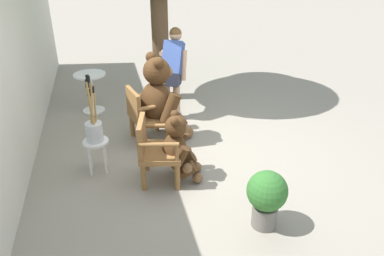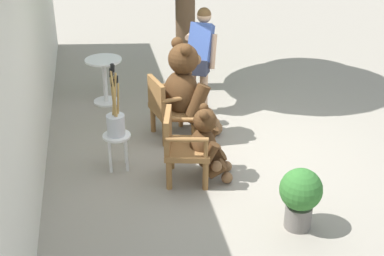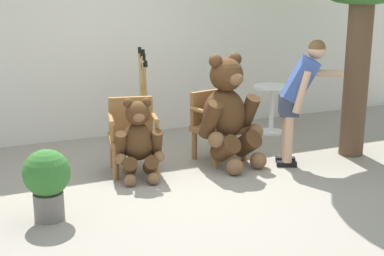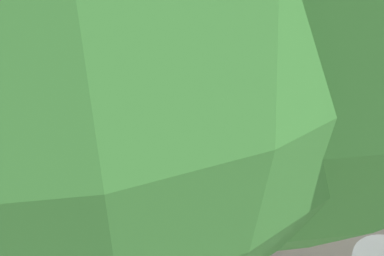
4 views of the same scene
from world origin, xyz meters
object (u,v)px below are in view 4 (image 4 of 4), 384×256
(teddy_bear_large, at_px, (230,160))
(person_visitor, at_px, (195,194))
(potted_plant, at_px, (164,80))
(brush_bucket, at_px, (314,120))
(wooden_chair_left, at_px, (243,117))
(teddy_bear_small, at_px, (219,117))
(white_stool, at_px, (310,143))
(wooden_chair_right, at_px, (254,174))

(teddy_bear_large, height_order, person_visitor, person_visitor)
(person_visitor, distance_m, potted_plant, 3.12)
(person_visitor, relative_size, brush_bucket, 1.66)
(teddy_bear_large, bearing_deg, wooden_chair_left, 167.40)
(teddy_bear_small, xyz_separation_m, brush_bucket, (0.42, 1.03, 0.22))
(brush_bucket, bearing_deg, wooden_chair_left, -118.09)
(teddy_bear_large, relative_size, person_visitor, 0.89)
(person_visitor, bearing_deg, potted_plant, -172.26)
(white_stool, bearing_deg, wooden_chair_right, -46.60)
(potted_plant, bearing_deg, white_stool, 48.52)
(wooden_chair_left, distance_m, person_visitor, 2.03)
(wooden_chair_left, height_order, person_visitor, person_visitor)
(wooden_chair_right, relative_size, potted_plant, 1.26)
(teddy_bear_small, relative_size, white_stool, 2.02)
(potted_plant, bearing_deg, wooden_chair_left, 41.20)
(wooden_chair_left, relative_size, teddy_bear_small, 0.93)
(person_visitor, bearing_deg, teddy_bear_large, 155.65)
(wooden_chair_right, distance_m, teddy_bear_large, 0.33)
(brush_bucket, distance_m, potted_plant, 2.36)
(teddy_bear_small, relative_size, potted_plant, 1.36)
(wooden_chair_right, xyz_separation_m, teddy_bear_large, (0.03, -0.25, 0.20))
(teddy_bear_large, bearing_deg, person_visitor, -24.35)
(wooden_chair_right, distance_m, teddy_bear_small, 1.16)
(wooden_chair_right, relative_size, person_visitor, 0.56)
(teddy_bear_large, distance_m, potted_plant, 2.42)
(teddy_bear_small, bearing_deg, person_visitor, -9.16)
(wooden_chair_left, relative_size, potted_plant, 1.26)
(wooden_chair_left, bearing_deg, teddy_bear_large, -12.60)
(wooden_chair_left, relative_size, white_stool, 1.87)
(teddy_bear_large, height_order, white_stool, teddy_bear_large)
(wooden_chair_right, bearing_deg, wooden_chair_left, 179.99)
(wooden_chair_right, distance_m, potted_plant, 2.47)
(teddy_bear_small, bearing_deg, white_stool, 67.90)
(potted_plant, bearing_deg, teddy_bear_small, 32.57)
(wooden_chair_left, xyz_separation_m, person_visitor, (1.89, -0.60, 0.45))
(person_visitor, height_order, potted_plant, person_visitor)
(teddy_bear_small, xyz_separation_m, white_stool, (0.42, 1.03, -0.10))
(wooden_chair_left, bearing_deg, white_stool, 61.99)
(teddy_bear_large, xyz_separation_m, brush_bucket, (-0.73, 0.99, 0.00))
(teddy_bear_small, xyz_separation_m, person_visitor, (1.91, -0.31, 0.46))
(wooden_chair_right, height_order, teddy_bear_large, teddy_bear_large)
(wooden_chair_right, bearing_deg, teddy_bear_large, -83.16)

